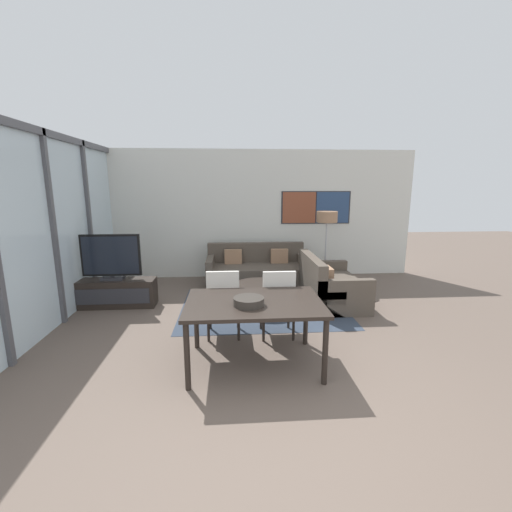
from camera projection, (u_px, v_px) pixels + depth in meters
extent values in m
plane|color=brown|center=(293.00, 428.00, 2.93)|extent=(24.00, 24.00, 0.00)
cube|color=silver|center=(254.00, 214.00, 7.61)|extent=(7.17, 0.06, 2.80)
cube|color=#2D2D33|center=(316.00, 208.00, 7.64)|extent=(1.56, 0.01, 0.72)
cube|color=brown|center=(299.00, 208.00, 7.60)|extent=(0.74, 0.02, 0.68)
cube|color=navy|center=(333.00, 207.00, 7.66)|extent=(0.74, 0.02, 0.68)
cube|color=silver|center=(51.00, 231.00, 4.91)|extent=(0.02, 5.08, 2.80)
cube|color=#515156|center=(41.00, 132.00, 4.63)|extent=(0.07, 5.08, 0.10)
cube|color=#515156|center=(53.00, 231.00, 4.91)|extent=(0.07, 0.08, 2.80)
cube|color=#515156|center=(89.00, 221.00, 6.15)|extent=(0.07, 0.08, 2.80)
cube|color=#333D4C|center=(263.00, 307.00, 5.84)|extent=(2.74, 2.18, 0.01)
cube|color=black|center=(114.00, 293.00, 5.83)|extent=(1.39, 0.39, 0.47)
cube|color=#2D2D33|center=(110.00, 297.00, 5.64)|extent=(1.27, 0.01, 0.26)
cube|color=#2D2D33|center=(113.00, 278.00, 5.78)|extent=(0.36, 0.20, 0.05)
cube|color=#2D2D33|center=(113.00, 274.00, 5.77)|extent=(0.06, 0.03, 0.08)
cube|color=black|center=(111.00, 255.00, 5.70)|extent=(0.97, 0.04, 0.71)
cube|color=black|center=(110.00, 255.00, 5.68)|extent=(0.90, 0.01, 0.63)
cube|color=#51473D|center=(257.00, 275.00, 7.08)|extent=(2.05, 0.92, 0.42)
cube|color=#51473D|center=(256.00, 262.00, 7.41)|extent=(2.05, 0.16, 0.83)
cube|color=#51473D|center=(210.00, 272.00, 6.99)|extent=(0.14, 0.92, 0.60)
cube|color=#51473D|center=(303.00, 270.00, 7.12)|extent=(0.14, 0.92, 0.60)
cube|color=#9E7556|center=(233.00, 257.00, 7.16)|extent=(0.36, 0.12, 0.30)
cube|color=#9E7556|center=(279.00, 256.00, 7.23)|extent=(0.36, 0.12, 0.30)
cube|color=#51473D|center=(332.00, 291.00, 6.05)|extent=(0.92, 1.49, 0.42)
cube|color=#51473D|center=(312.00, 280.00, 5.98)|extent=(0.16, 1.49, 0.83)
cube|color=#51473D|center=(345.00, 298.00, 5.37)|extent=(0.92, 0.14, 0.60)
cube|color=#51473D|center=(323.00, 276.00, 6.69)|extent=(0.92, 0.14, 0.60)
cube|color=#9E7556|center=(327.00, 276.00, 5.63)|extent=(0.12, 0.36, 0.30)
cylinder|color=black|center=(263.00, 306.00, 5.84)|extent=(0.48, 0.48, 0.03)
cylinder|color=black|center=(263.00, 297.00, 5.81)|extent=(0.19, 0.19, 0.34)
cylinder|color=black|center=(263.00, 286.00, 5.77)|extent=(1.06, 1.06, 0.04)
cube|color=black|center=(254.00, 303.00, 3.83)|extent=(1.52, 1.04, 0.04)
cylinder|color=black|center=(187.00, 357.00, 3.41)|extent=(0.06, 0.06, 0.72)
cylinder|color=black|center=(325.00, 352.00, 3.51)|extent=(0.06, 0.06, 0.72)
cylinder|color=black|center=(196.00, 321.00, 4.31)|extent=(0.06, 0.06, 0.72)
cylinder|color=black|center=(306.00, 318.00, 4.41)|extent=(0.06, 0.06, 0.72)
cube|color=beige|center=(224.00, 306.00, 4.68)|extent=(0.46, 0.46, 0.06)
cube|color=beige|center=(223.00, 291.00, 4.42)|extent=(0.42, 0.05, 0.52)
cylinder|color=black|center=(208.00, 328.00, 4.52)|extent=(0.04, 0.04, 0.38)
cylinder|color=black|center=(239.00, 327.00, 4.55)|extent=(0.04, 0.04, 0.38)
cylinder|color=black|center=(210.00, 316.00, 4.91)|extent=(0.04, 0.04, 0.38)
cylinder|color=black|center=(238.00, 316.00, 4.94)|extent=(0.04, 0.04, 0.38)
cube|color=beige|center=(277.00, 306.00, 4.68)|extent=(0.46, 0.46, 0.06)
cube|color=beige|center=(279.00, 291.00, 4.42)|extent=(0.42, 0.05, 0.52)
cylinder|color=black|center=(264.00, 328.00, 4.51)|extent=(0.04, 0.04, 0.38)
cylinder|color=black|center=(293.00, 327.00, 4.54)|extent=(0.04, 0.04, 0.38)
cylinder|color=black|center=(261.00, 317.00, 4.90)|extent=(0.04, 0.04, 0.38)
cylinder|color=black|center=(289.00, 316.00, 4.93)|extent=(0.04, 0.04, 0.38)
cylinder|color=#332D28|center=(249.00, 301.00, 3.68)|extent=(0.33, 0.33, 0.09)
torus|color=#332D28|center=(249.00, 298.00, 3.68)|extent=(0.33, 0.33, 0.02)
cylinder|color=#2D2D33|center=(324.00, 284.00, 7.17)|extent=(0.28, 0.28, 0.02)
cylinder|color=#B7B7BC|center=(325.00, 253.00, 7.04)|extent=(0.03, 0.03, 1.28)
cylinder|color=#9E7556|center=(327.00, 217.00, 6.88)|extent=(0.42, 0.42, 0.22)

